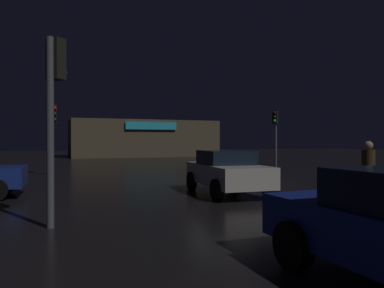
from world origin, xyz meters
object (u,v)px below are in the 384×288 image
(traffic_signal_main, at_px, (54,94))
(pedestrian, at_px, (368,168))
(traffic_signal_opposite, at_px, (275,127))
(traffic_signal_cross_right, at_px, (52,124))
(car_near, at_px, (227,171))
(store_building, at_px, (143,139))

(traffic_signal_main, distance_m, pedestrian, 8.11)
(traffic_signal_opposite, height_order, traffic_signal_cross_right, traffic_signal_opposite)
(car_near, bearing_deg, traffic_signal_opposite, 48.14)
(traffic_signal_main, bearing_deg, traffic_signal_opposite, 41.44)
(car_near, relative_size, pedestrian, 2.26)
(traffic_signal_cross_right, height_order, car_near, traffic_signal_cross_right)
(store_building, bearing_deg, traffic_signal_cross_right, -114.46)
(traffic_signal_opposite, xyz_separation_m, traffic_signal_cross_right, (-13.35, 0.77, 0.01))
(store_building, xyz_separation_m, traffic_signal_opposite, (3.17, -23.16, 0.61))
(pedestrian, bearing_deg, traffic_signal_main, 175.36)
(traffic_signal_main, bearing_deg, store_building, 73.79)
(store_building, bearing_deg, traffic_signal_opposite, -82.21)
(store_building, height_order, car_near, store_building)
(store_building, xyz_separation_m, traffic_signal_main, (-10.15, -34.92, 0.66))
(store_building, height_order, traffic_signal_main, store_building)
(store_building, bearing_deg, car_near, -98.28)
(traffic_signal_cross_right, bearing_deg, pedestrian, -58.93)
(traffic_signal_opposite, height_order, pedestrian, traffic_signal_opposite)
(store_building, relative_size, traffic_signal_opposite, 4.45)
(store_building, bearing_deg, traffic_signal_main, -106.21)
(traffic_signal_opposite, height_order, car_near, traffic_signal_opposite)
(pedestrian, bearing_deg, traffic_signal_cross_right, 121.07)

